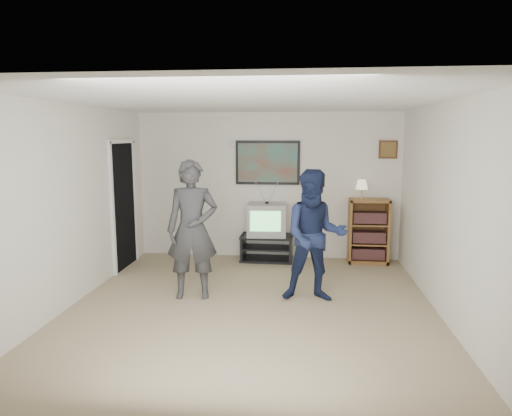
% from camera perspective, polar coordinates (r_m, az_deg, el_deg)
% --- Properties ---
extents(room_shell, '(4.51, 5.00, 2.51)m').
position_cam_1_polar(room_shell, '(5.75, -0.24, 0.46)').
color(room_shell, '#776C4B').
rests_on(room_shell, ground).
extents(media_stand, '(0.89, 0.51, 0.44)m').
position_cam_1_polar(media_stand, '(7.79, 1.36, -4.99)').
color(media_stand, black).
rests_on(media_stand, room_shell).
extents(crt_television, '(0.67, 0.57, 0.54)m').
position_cam_1_polar(crt_television, '(7.69, 1.35, -1.44)').
color(crt_television, gray).
rests_on(crt_television, media_stand).
extents(bookshelf, '(0.65, 0.37, 1.07)m').
position_cam_1_polar(bookshelf, '(7.82, 13.86, -2.82)').
color(bookshelf, brown).
rests_on(bookshelf, room_shell).
extents(table_lamp, '(0.20, 0.20, 0.32)m').
position_cam_1_polar(table_lamp, '(7.67, 13.07, 2.25)').
color(table_lamp, beige).
rests_on(table_lamp, bookshelf).
extents(person_tall, '(0.72, 0.53, 1.81)m').
position_cam_1_polar(person_tall, '(5.96, -7.96, -2.68)').
color(person_tall, '#313133').
rests_on(person_tall, room_shell).
extents(person_short, '(0.85, 0.68, 1.69)m').
position_cam_1_polar(person_short, '(5.84, 7.36, -3.49)').
color(person_short, '#171F3F').
rests_on(person_short, room_shell).
extents(controller_left, '(0.07, 0.13, 0.04)m').
position_cam_1_polar(controller_left, '(6.10, -8.02, -0.13)').
color(controller_left, white).
rests_on(controller_left, person_tall).
extents(controller_right, '(0.04, 0.12, 0.03)m').
position_cam_1_polar(controller_right, '(6.07, 7.79, -1.42)').
color(controller_right, white).
rests_on(controller_right, person_short).
extents(poster, '(1.10, 0.03, 0.75)m').
position_cam_1_polar(poster, '(7.82, 1.47, 5.68)').
color(poster, black).
rests_on(poster, room_shell).
extents(air_vent, '(0.28, 0.02, 0.14)m').
position_cam_1_polar(air_vent, '(7.87, -2.55, 7.88)').
color(air_vent, white).
rests_on(air_vent, room_shell).
extents(small_picture, '(0.30, 0.03, 0.30)m').
position_cam_1_polar(small_picture, '(7.91, 16.19, 7.03)').
color(small_picture, '#382012').
rests_on(small_picture, room_shell).
extents(doorway, '(0.03, 0.85, 2.00)m').
position_cam_1_polar(doorway, '(7.55, -16.26, 0.24)').
color(doorway, black).
rests_on(doorway, room_shell).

